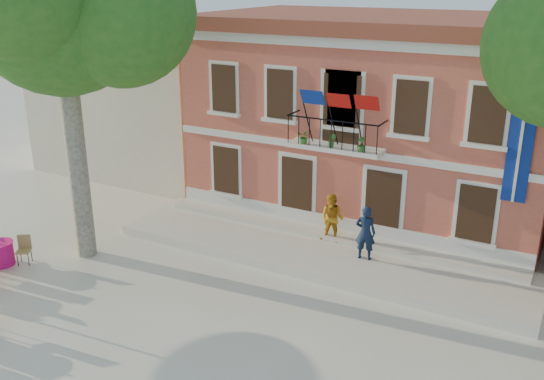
{
  "coord_description": "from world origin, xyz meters",
  "views": [
    {
      "loc": [
        9.43,
        -12.35,
        8.91
      ],
      "look_at": [
        0.74,
        3.5,
        2.44
      ],
      "focal_mm": 40.0,
      "sensor_mm": 36.0,
      "label": 1
    }
  ],
  "objects_px": {
    "pedestrian_navy": "(365,233)",
    "cafe_table_0": "(0,252)",
    "plane_tree_west": "(59,3)",
    "pedestrian_orange": "(332,219)"
  },
  "relations": [
    {
      "from": "pedestrian_navy",
      "to": "cafe_table_0",
      "type": "xyz_separation_m",
      "value": [
        -10.38,
        -5.51,
        -0.76
      ]
    },
    {
      "from": "plane_tree_west",
      "to": "pedestrian_navy",
      "type": "height_order",
      "value": "plane_tree_west"
    },
    {
      "from": "plane_tree_west",
      "to": "cafe_table_0",
      "type": "xyz_separation_m",
      "value": [
        -1.87,
        -1.91,
        -7.68
      ]
    },
    {
      "from": "plane_tree_west",
      "to": "pedestrian_navy",
      "type": "relative_size",
      "value": 6.16
    },
    {
      "from": "pedestrian_navy",
      "to": "cafe_table_0",
      "type": "height_order",
      "value": "pedestrian_navy"
    },
    {
      "from": "pedestrian_orange",
      "to": "cafe_table_0",
      "type": "height_order",
      "value": "pedestrian_orange"
    },
    {
      "from": "pedestrian_orange",
      "to": "cafe_table_0",
      "type": "xyz_separation_m",
      "value": [
        -8.94,
        -6.18,
        -0.72
      ]
    },
    {
      "from": "plane_tree_west",
      "to": "cafe_table_0",
      "type": "bearing_deg",
      "value": -134.42
    },
    {
      "from": "plane_tree_west",
      "to": "cafe_table_0",
      "type": "height_order",
      "value": "plane_tree_west"
    },
    {
      "from": "pedestrian_navy",
      "to": "pedestrian_orange",
      "type": "distance_m",
      "value": 1.58
    }
  ]
}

